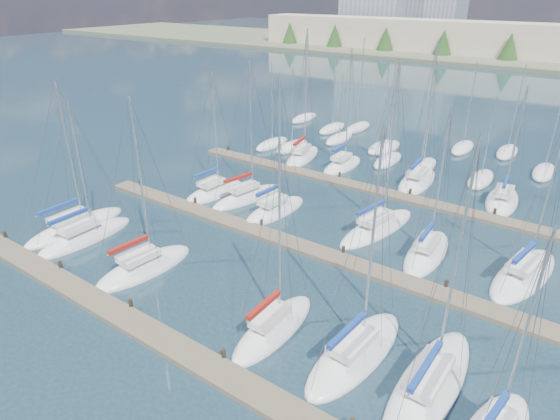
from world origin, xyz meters
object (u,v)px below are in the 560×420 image
Objects in this scene: sailboat_q at (502,201)px; sailboat_n at (302,157)px; sailboat_c at (145,267)px; sailboat_p at (417,181)px; sailboat_e at (355,353)px; sailboat_j at (275,210)px; sailboat_k at (377,228)px; sailboat_h at (214,192)px; sailboat_b at (86,237)px; sailboat_f at (429,385)px; sailboat_o at (342,165)px; sailboat_a at (76,227)px; sailboat_m at (524,274)px; sailboat_i at (247,197)px; sailboat_d at (274,328)px; sailboat_l at (427,253)px.

sailboat_n is (-23.01, -0.28, 0.02)m from sailboat_q.
sailboat_c is 30.17m from sailboat_p.
sailboat_e reaches higher than sailboat_j.
sailboat_p is at bearing -10.10° from sailboat_n.
sailboat_h is at bearing -161.85° from sailboat_k.
sailboat_f is at bearing 1.83° from sailboat_b.
sailboat_k is 17.05m from sailboat_h.
sailboat_o is 15.99m from sailboat_h.
sailboat_q is 0.90× the size of sailboat_a.
sailboat_e is 17.00m from sailboat_c.
sailboat_j is at bearing 45.98° from sailboat_a.
sailboat_m is at bearing 7.40° from sailboat_k.
sailboat_i reaches higher than sailboat_d.
sailboat_k is at bearing -89.19° from sailboat_p.
sailboat_b is 0.79× the size of sailboat_p.
sailboat_k is 15.68m from sailboat_o.
sailboat_k is 1.13× the size of sailboat_j.
sailboat_k is 19.58m from sailboat_c.
sailboat_i is 1.07× the size of sailboat_m.
sailboat_i is 4.16m from sailboat_j.
sailboat_f reaches higher than sailboat_q.
sailboat_k reaches higher than sailboat_b.
sailboat_d is (13.73, -14.48, -0.01)m from sailboat_i.
sailboat_f reaches higher than sailboat_j.
sailboat_e reaches higher than sailboat_d.
sailboat_f is (18.99, -12.52, -0.01)m from sailboat_j.
sailboat_e is 27.01m from sailboat_a.
sailboat_a is at bearing -130.85° from sailboat_p.
sailboat_o is at bearing 127.56° from sailboat_f.
sailboat_m is 0.91× the size of sailboat_f.
sailboat_f is at bearing -28.84° from sailboat_j.
sailboat_c is (5.40, -13.54, 0.00)m from sailboat_h.
sailboat_m is 6.90m from sailboat_l.
sailboat_c is at bearing -114.36° from sailboat_p.
sailboat_k is 12.51m from sailboat_p.
sailboat_q is 0.76× the size of sailboat_n.
sailboat_q is 0.84× the size of sailboat_e.
sailboat_e is at bearing 0.21° from sailboat_a.
sailboat_c reaches higher than sailboat_l.
sailboat_i is (-13.32, -1.40, 0.01)m from sailboat_k.
sailboat_o is 14.43m from sailboat_j.
sailboat_h is 0.96× the size of sailboat_a.
sailboat_c is (-16.97, -0.94, -0.00)m from sailboat_e.
sailboat_l is 0.93× the size of sailboat_a.
sailboat_p is (10.40, 28.32, 0.00)m from sailboat_c.
sailboat_e is 4.25m from sailboat_f.
sailboat_d is (10.39, -27.98, -0.01)m from sailboat_o.
sailboat_i is 0.97× the size of sailboat_f.
sailboat_p is at bearing 92.06° from sailboat_d.
sailboat_a reaches higher than sailboat_d.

